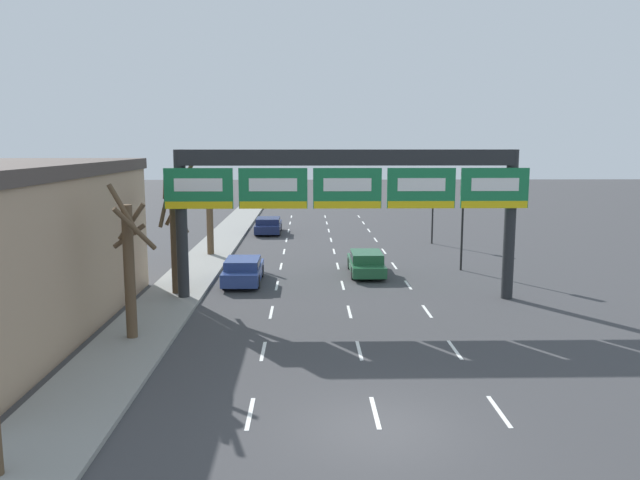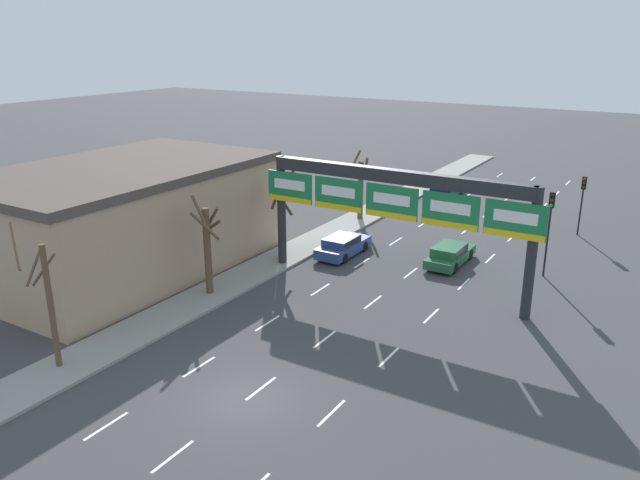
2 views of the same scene
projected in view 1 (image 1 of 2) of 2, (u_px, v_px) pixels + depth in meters
The scene contains 12 objects.
ground_plane at pixel (379, 430), 15.47m from camera, with size 220.00×220.00×0.00m, color #3D3D3F.
sidewalk_left at pixel (55, 430), 15.29m from camera, with size 2.80×110.00×0.15m.
lane_dashes at pixel (346, 297), 28.81m from camera, with size 6.72×67.00×0.01m.
sign_gantry at pixel (347, 184), 27.68m from camera, with size 16.10×0.70×6.78m.
car_blue at pixel (243, 270), 31.69m from camera, with size 1.85×4.47×1.30m.
car_navy at pixel (268, 225), 49.39m from camera, with size 1.98×4.73×1.26m.
car_green at pixel (366, 262), 33.83m from camera, with size 1.80×4.62×1.27m.
traffic_light_near_gantry at pixel (463, 206), 34.49m from camera, with size 0.30×0.35×5.09m.
traffic_light_mid_block at pixel (433, 201), 43.93m from camera, with size 0.30×0.35×4.24m.
tree_bare_closest at pixel (175, 229), 28.72m from camera, with size 1.61×1.56×5.98m.
tree_bare_third at pixel (129, 261), 21.98m from camera, with size 1.76×1.79×5.56m.
tree_bare_furthest at pixel (209, 214), 38.99m from camera, with size 1.53×1.44×5.13m.
Camera 1 is at (-1.79, -14.54, 7.02)m, focal length 35.00 mm.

